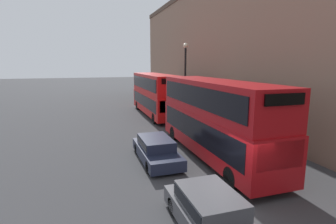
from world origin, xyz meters
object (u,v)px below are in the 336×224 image
(bus_leading, at_px, (214,116))
(car_hatchback, at_px, (156,149))
(bus_second_in_queue, at_px, (155,93))
(car_dark_sedan, at_px, (210,212))
(pedestrian, at_px, (269,148))

(bus_leading, height_order, car_hatchback, bus_leading)
(bus_second_in_queue, distance_m, car_dark_sedan, 20.05)
(car_hatchback, relative_size, pedestrian, 2.89)
(bus_leading, xyz_separation_m, pedestrian, (2.68, -1.55, -1.72))
(bus_leading, bearing_deg, bus_second_in_queue, 90.00)
(bus_leading, height_order, car_dark_sedan, bus_leading)
(bus_second_in_queue, distance_m, pedestrian, 15.20)
(car_hatchback, bearing_deg, bus_second_in_queue, 75.32)
(car_hatchback, bearing_deg, bus_leading, -5.97)
(bus_second_in_queue, xyz_separation_m, pedestrian, (2.68, -14.87, -1.64))
(bus_leading, height_order, bus_second_in_queue, bus_leading)
(bus_second_in_queue, xyz_separation_m, car_dark_sedan, (-3.40, -19.69, -1.66))
(bus_leading, bearing_deg, car_dark_sedan, -118.14)
(car_dark_sedan, height_order, car_hatchback, car_dark_sedan)
(pedestrian, bearing_deg, car_dark_sedan, -141.63)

